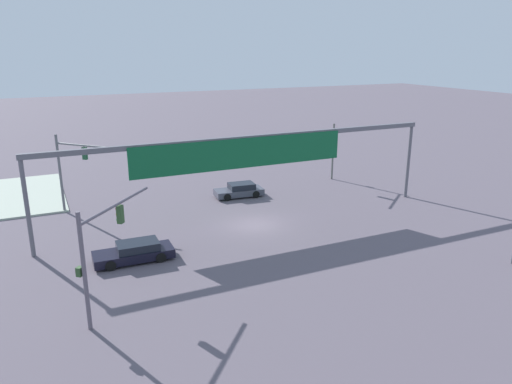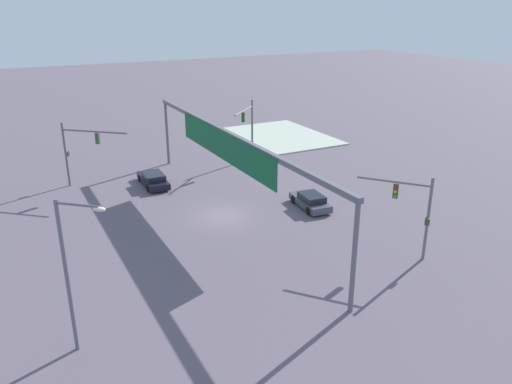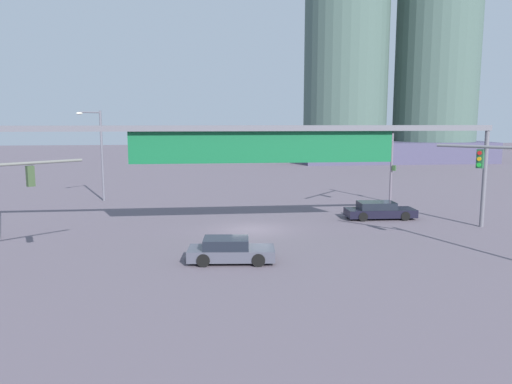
{
  "view_description": "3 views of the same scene",
  "coord_description": "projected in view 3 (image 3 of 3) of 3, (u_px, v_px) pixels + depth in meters",
  "views": [
    {
      "loc": [
        14.22,
        30.74,
        12.73
      ],
      "look_at": [
        1.15,
        2.66,
        3.45
      ],
      "focal_mm": 33.92,
      "sensor_mm": 36.0,
      "label": 1
    },
    {
      "loc": [
        -33.27,
        14.51,
        15.59
      ],
      "look_at": [
        -1.11,
        -2.47,
        1.94
      ],
      "focal_mm": 35.39,
      "sensor_mm": 36.0,
      "label": 2
    },
    {
      "loc": [
        -3.15,
        -30.82,
        6.95
      ],
      "look_at": [
        0.47,
        1.44,
        2.22
      ],
      "focal_mm": 34.75,
      "sensor_mm": 36.0,
      "label": 3
    }
  ],
  "objects": [
    {
      "name": "ground_plane",
      "position": [
        251.0,
        230.0,
        31.66
      ],
      "size": [
        224.24,
        224.24,
        0.0
      ],
      "primitive_type": "plane",
      "color": "#5E545F"
    },
    {
      "name": "traffic_signal_near_corner",
      "position": [
        386.0,
        158.0,
        40.51
      ],
      "size": [
        4.46,
        4.81,
        5.84
      ],
      "rotation": [
        0.0,
        0.0,
        -2.28
      ],
      "color": "#615966",
      "rests_on": "ground"
    },
    {
      "name": "traffic_signal_cross_street",
      "position": [
        4.0,
        196.0,
        21.9
      ],
      "size": [
        3.99,
        3.07,
        5.6
      ],
      "rotation": [
        0.0,
        0.0,
        0.68
      ],
      "color": "slate",
      "rests_on": "ground"
    },
    {
      "name": "streetlamp_curved_arm",
      "position": [
        99.0,
        149.0,
        42.04
      ],
      "size": [
        1.76,
        1.95,
        7.73
      ],
      "rotation": [
        0.0,
        0.0,
        -2.3
      ],
      "color": "slate",
      "rests_on": "ground"
    },
    {
      "name": "overhead_sign_gantry",
      "position": [
        257.0,
        142.0,
        30.14
      ],
      "size": [
        30.62,
        0.43,
        6.63
      ],
      "color": "slate",
      "rests_on": "ground"
    },
    {
      "name": "sedan_car_approaching",
      "position": [
        379.0,
        211.0,
        35.12
      ],
      "size": [
        4.9,
        2.06,
        1.21
      ],
      "rotation": [
        0.0,
        0.0,
        -0.03
      ],
      "color": "black",
      "rests_on": "ground"
    },
    {
      "name": "sedan_car_waiting_far",
      "position": [
        230.0,
        251.0,
        24.38
      ],
      "size": [
        4.39,
        2.17,
        1.21
      ],
      "rotation": [
        0.0,
        0.0,
        -0.09
      ],
      "color": "#454654",
      "rests_on": "ground"
    }
  ]
}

